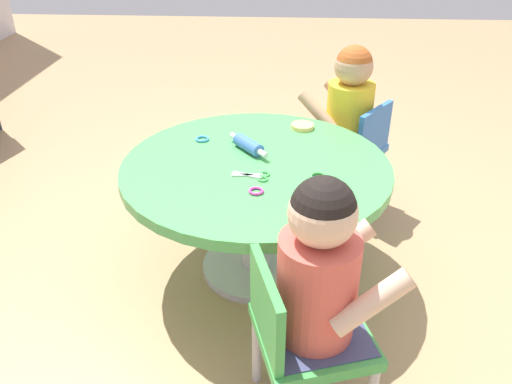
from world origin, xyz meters
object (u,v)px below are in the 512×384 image
at_px(seated_child_left, 320,268).
at_px(child_chair_right, 352,149).
at_px(rolling_pin, 248,145).
at_px(child_chair_left, 301,335).
at_px(craft_table, 256,187).
at_px(craft_scissors, 256,176).
at_px(seated_child_right, 349,102).

xyz_separation_m(seated_child_left, child_chair_right, (1.18, -0.22, -0.23)).
bearing_deg(rolling_pin, child_chair_left, -165.36).
distance_m(craft_table, child_chair_right, 0.68).
bearing_deg(craft_scissors, seated_child_left, -160.36).
height_order(craft_table, craft_scissors, craft_scissors).
distance_m(child_chair_left, child_chair_right, 1.22).
height_order(child_chair_left, craft_scissors, child_chair_left).
bearing_deg(child_chair_right, child_chair_left, 167.65).
bearing_deg(craft_scissors, child_chair_right, -33.32).
height_order(craft_table, seated_child_left, seated_child_left).
bearing_deg(craft_scissors, seated_child_right, -30.32).
bearing_deg(craft_table, craft_scissors, -175.87).
height_order(seated_child_right, craft_scissors, seated_child_right).
relative_size(child_chair_right, seated_child_right, 1.05).
relative_size(child_chair_right, rolling_pin, 2.79).
xyz_separation_m(seated_child_right, craft_scissors, (-0.66, 0.38, -0.04)).
relative_size(seated_child_right, craft_scissors, 3.68).
distance_m(craft_table, rolling_pin, 0.17).
bearing_deg(seated_child_right, child_chair_left, 169.35).
xyz_separation_m(craft_table, child_chair_right, (0.53, -0.42, -0.08)).
xyz_separation_m(seated_child_left, seated_child_right, (1.20, -0.19, 0.00)).
height_order(seated_child_left, child_chair_right, seated_child_left).
relative_size(child_chair_right, craft_scissors, 3.87).
bearing_deg(child_chair_right, seated_child_right, 54.29).
distance_m(seated_child_left, child_chair_right, 1.22).
height_order(child_chair_right, rolling_pin, rolling_pin).
bearing_deg(child_chair_left, seated_child_right, -10.65).
relative_size(seated_child_right, rolling_pin, 2.66).
height_order(child_chair_right, seated_child_right, seated_child_right).
height_order(seated_child_left, craft_scissors, seated_child_left).
relative_size(craft_table, child_chair_left, 1.86).
xyz_separation_m(seated_child_left, rolling_pin, (0.75, 0.24, -0.02)).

